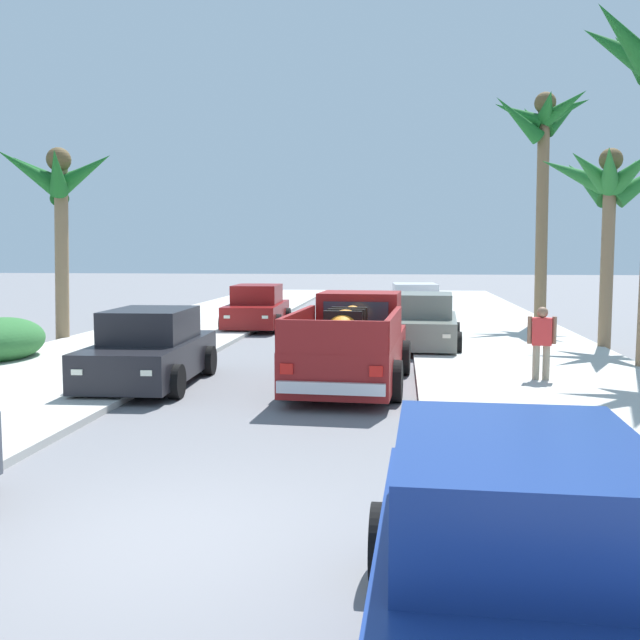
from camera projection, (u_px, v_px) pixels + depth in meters
ground_plane at (156, 539)px, 6.81m from camera, size 160.00×160.00×0.00m
sidewalk_left at (119, 351)px, 19.25m from camera, size 5.17×60.00×0.12m
sidewalk_right at (518, 357)px, 18.10m from camera, size 5.17×60.00×0.12m
curb_left at (162, 352)px, 19.12m from camera, size 0.16×60.00×0.10m
curb_right at (469, 357)px, 18.24m from camera, size 0.16×60.00×0.10m
pickup_truck at (352, 345)px, 14.66m from camera, size 2.43×5.31×1.80m
car_left_near at (518, 571)px, 4.51m from camera, size 2.13×4.30×1.54m
car_right_near at (414, 306)px, 26.40m from camera, size 2.21×4.34×1.54m
car_left_mid at (424, 323)px, 20.08m from camera, size 2.20×4.34×1.54m
car_left_far at (150, 350)px, 14.62m from camera, size 2.13×4.30×1.54m
car_right_far at (257, 309)px, 25.22m from camera, size 2.13×4.31×1.54m
palm_tree_right_fore at (543, 137)px, 25.69m from camera, size 3.69×3.39×8.30m
palm_tree_left_mid at (58, 187)px, 21.60m from camera, size 3.39×3.60×5.77m
palm_tree_left_back at (609, 183)px, 19.41m from camera, size 3.86×4.01×5.49m
hedge_bush at (1, 340)px, 17.53m from camera, size 1.80×2.80×1.10m
pedestrian at (542, 340)px, 14.52m from camera, size 0.57×0.28×1.59m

